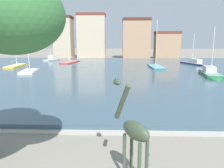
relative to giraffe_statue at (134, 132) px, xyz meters
The scene contains 14 objects.
harbor_water 31.62m from the giraffe_statue, 94.11° to the left, with size 89.13×53.55×0.41m, color #3D5666.
quay_edge_coping 5.39m from the giraffe_statue, 116.91° to the left, with size 89.13×0.50×0.12m, color #ADA89E.
giraffe_statue is the anchor object (origin of this frame).
sailboat_red 44.81m from the giraffe_statue, 105.84° to the left, with size 3.62×8.61×6.21m.
sailboat_teal 35.79m from the giraffe_statue, 79.43° to the left, with size 2.50×8.21×9.33m.
sailboat_white 31.84m from the giraffe_statue, 118.76° to the left, with size 3.02×6.57×7.04m.
sailboat_navy 43.85m from the giraffe_statue, 69.17° to the left, with size 4.50×8.51×6.95m.
sailboat_yellow 41.67m from the giraffe_statue, 120.44° to the left, with size 2.35×8.20×8.01m.
sailboat_green 27.42m from the giraffe_statue, 62.11° to the left, with size 3.35×8.31×7.40m.
sailboat_grey 52.23m from the giraffe_statue, 110.41° to the left, with size 3.72×6.24×6.31m.
townhouse_end_terrace 65.66m from the giraffe_statue, 105.95° to the left, with size 5.52×6.40×12.99m.
townhouse_corner_house 64.65m from the giraffe_statue, 98.25° to the left, with size 8.86×6.15×13.80m.
townhouse_narrow_midrow 60.76m from the giraffe_statue, 85.69° to the left, with size 8.11×7.99×11.92m.
townhouse_tall_gabled 61.96m from the giraffe_statue, 77.00° to the left, with size 7.25×5.68×8.21m.
Camera 1 is at (1.67, -6.12, 5.48)m, focal length 35.42 mm.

